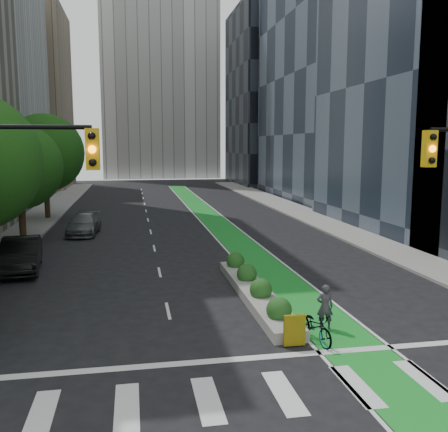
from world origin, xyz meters
name	(u,v)px	position (x,y,z in m)	size (l,w,h in m)	color
ground	(273,375)	(0.00, 0.00, 0.00)	(160.00, 160.00, 0.00)	black
sidewalk_left	(21,232)	(-11.80, 25.00, 0.07)	(3.60, 90.00, 0.15)	gray
sidewalk_right	(328,223)	(11.80, 25.00, 0.07)	(3.60, 90.00, 0.15)	gray
bike_lane_paint	(211,218)	(3.00, 30.00, 0.01)	(2.20, 70.00, 0.01)	#1A912A
building_tan_far	(17,99)	(-20.00, 66.00, 13.00)	(14.00, 16.00, 26.00)	tan
building_glass_far	(342,19)	(21.00, 45.00, 21.00)	(14.00, 24.00, 42.00)	#19212D
building_dark_end	(277,98)	(20.00, 68.00, 14.00)	(14.00, 18.00, 28.00)	black
tree_midfar	(19,167)	(-11.00, 22.00, 4.95)	(5.60, 5.60, 7.76)	black
tree_far	(45,153)	(-11.00, 32.00, 5.69)	(6.60, 6.60, 9.00)	black
median_planter	(255,289)	(1.20, 7.04, 0.37)	(1.20, 10.26, 1.10)	gray
bicycle	(315,326)	(2.00, 2.10, 0.52)	(0.69, 1.99, 1.04)	gray
cyclist	(325,307)	(2.75, 3.13, 0.79)	(0.58, 0.38, 1.59)	#37313B
parked_car_left_mid	(21,255)	(-9.38, 13.51, 0.85)	(1.80, 5.15, 1.70)	black
parked_car_left_far	(84,225)	(-7.24, 23.82, 0.71)	(1.99, 4.90, 1.42)	#525557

